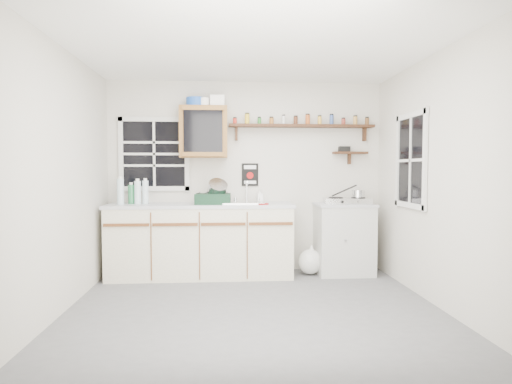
{
  "coord_description": "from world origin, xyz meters",
  "views": [
    {
      "loc": [
        -0.27,
        -4.07,
        1.35
      ],
      "look_at": [
        0.06,
        0.55,
        1.1
      ],
      "focal_mm": 30.0,
      "sensor_mm": 36.0,
      "label": 1
    }
  ],
  "objects_px": {
    "upper_cabinet": "(204,132)",
    "spice_shelf": "(302,125)",
    "dish_rack": "(214,196)",
    "right_cabinet": "(344,238)",
    "main_cabinet": "(201,240)",
    "hotplate": "(347,201)"
  },
  "relations": [
    {
      "from": "right_cabinet",
      "to": "spice_shelf",
      "type": "distance_m",
      "value": 1.58
    },
    {
      "from": "upper_cabinet",
      "to": "spice_shelf",
      "type": "relative_size",
      "value": 0.34
    },
    {
      "from": "spice_shelf",
      "to": "hotplate",
      "type": "distance_m",
      "value": 1.15
    },
    {
      "from": "main_cabinet",
      "to": "spice_shelf",
      "type": "xyz_separation_m",
      "value": [
        1.31,
        0.21,
        1.47
      ]
    },
    {
      "from": "right_cabinet",
      "to": "upper_cabinet",
      "type": "bearing_deg",
      "value": 176.24
    },
    {
      "from": "dish_rack",
      "to": "main_cabinet",
      "type": "bearing_deg",
      "value": 166.27
    },
    {
      "from": "upper_cabinet",
      "to": "dish_rack",
      "type": "xyz_separation_m",
      "value": [
        0.14,
        -0.19,
        -0.8
      ]
    },
    {
      "from": "main_cabinet",
      "to": "spice_shelf",
      "type": "distance_m",
      "value": 1.98
    },
    {
      "from": "upper_cabinet",
      "to": "hotplate",
      "type": "distance_m",
      "value": 2.04
    },
    {
      "from": "spice_shelf",
      "to": "dish_rack",
      "type": "relative_size",
      "value": 4.3
    },
    {
      "from": "spice_shelf",
      "to": "dish_rack",
      "type": "distance_m",
      "value": 1.48
    },
    {
      "from": "right_cabinet",
      "to": "hotplate",
      "type": "relative_size",
      "value": 1.48
    },
    {
      "from": "upper_cabinet",
      "to": "right_cabinet",
      "type": "bearing_deg",
      "value": -3.76
    },
    {
      "from": "right_cabinet",
      "to": "dish_rack",
      "type": "height_order",
      "value": "dish_rack"
    },
    {
      "from": "upper_cabinet",
      "to": "spice_shelf",
      "type": "xyz_separation_m",
      "value": [
        1.28,
        0.07,
        0.11
      ]
    },
    {
      "from": "main_cabinet",
      "to": "hotplate",
      "type": "height_order",
      "value": "hotplate"
    },
    {
      "from": "dish_rack",
      "to": "spice_shelf",
      "type": "bearing_deg",
      "value": 15.15
    },
    {
      "from": "main_cabinet",
      "to": "dish_rack",
      "type": "bearing_deg",
      "value": -15.94
    },
    {
      "from": "spice_shelf",
      "to": "upper_cabinet",
      "type": "bearing_deg",
      "value": -176.9
    },
    {
      "from": "spice_shelf",
      "to": "main_cabinet",
      "type": "bearing_deg",
      "value": -170.78
    },
    {
      "from": "main_cabinet",
      "to": "dish_rack",
      "type": "height_order",
      "value": "dish_rack"
    },
    {
      "from": "main_cabinet",
      "to": "upper_cabinet",
      "type": "distance_m",
      "value": 1.37
    }
  ]
}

